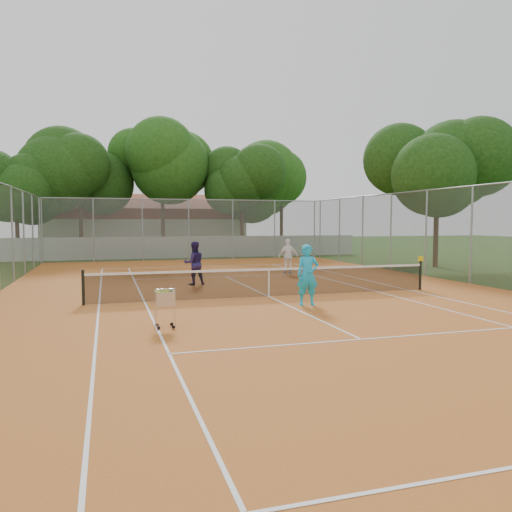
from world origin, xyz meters
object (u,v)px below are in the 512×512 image
object	(u,v)px
clubhouse	(145,225)
ball_hopper	(165,308)
player_far_left	(194,263)
tennis_net	(269,282)
player_near	(308,275)
player_far_right	(288,256)

from	to	relation	value
clubhouse	ball_hopper	xyz separation A→B (m)	(-1.92, -33.02, -1.69)
player_far_left	tennis_net	bearing A→B (deg)	109.95
player_near	player_far_left	bearing A→B (deg)	122.40
clubhouse	player_far_left	xyz separation A→B (m)	(0.12, -25.12, -1.31)
player_far_right	ball_hopper	world-z (taller)	player_far_right
player_near	ball_hopper	distance (m)	4.99
player_near	player_far_right	xyz separation A→B (m)	(2.61, 8.71, -0.08)
tennis_net	clubhouse	bearing A→B (deg)	93.95
clubhouse	player_far_right	distance (m)	22.88
tennis_net	player_far_left	distance (m)	4.33
tennis_net	clubhouse	xyz separation A→B (m)	(-2.00, 29.00, 1.69)
player_far_right	ball_hopper	xyz separation A→B (m)	(-7.14, -10.78, -0.36)
player_near	player_far_right	bearing A→B (deg)	82.68
tennis_net	ball_hopper	world-z (taller)	tennis_net
ball_hopper	player_far_right	bearing A→B (deg)	71.66
clubhouse	player_near	size ratio (longest dim) A/B	8.88
clubhouse	player_far_right	xyz separation A→B (m)	(5.22, -22.24, -1.34)
player_near	ball_hopper	xyz separation A→B (m)	(-4.52, -2.07, -0.44)
tennis_net	player_far_right	world-z (taller)	player_far_right
tennis_net	player_far_left	size ratio (longest dim) A/B	6.83
player_far_right	player_near	bearing A→B (deg)	78.57
player_far_left	clubhouse	bearing A→B (deg)	-95.55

